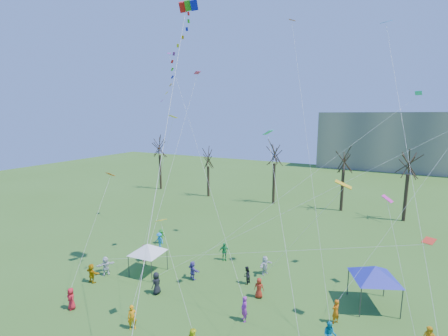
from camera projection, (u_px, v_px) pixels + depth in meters
The scene contains 7 objects.
distant_building at pixel (446, 143), 77.52m from camera, with size 60.00×14.00×15.00m, color gray.
bare_tree_row at pixel (339, 164), 45.81m from camera, with size 69.26×7.95×10.90m.
big_box_kite at pixel (178, 59), 23.76m from camera, with size 3.38×7.35×24.43m.
canopy_tent_white at pixel (148, 248), 28.19m from camera, with size 3.77×3.77×2.83m.
canopy_tent_blue at pixel (375, 272), 23.19m from camera, with size 4.01×4.01×3.26m.
festival_crowd at pixel (212, 289), 24.43m from camera, with size 26.30×15.16×1.83m.
small_kites_aloft at pixel (286, 136), 23.38m from camera, with size 32.47×18.67×34.22m.
Camera 1 is at (8.60, -12.27, 14.32)m, focal length 25.00 mm.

